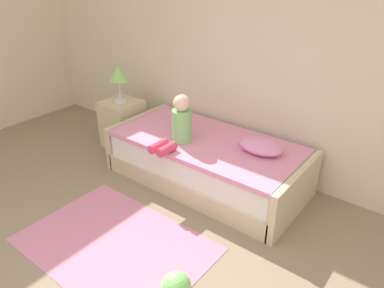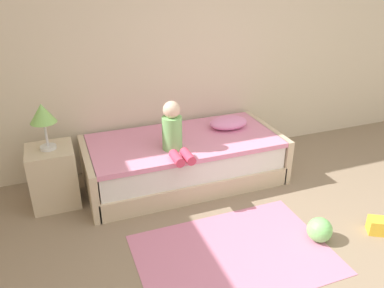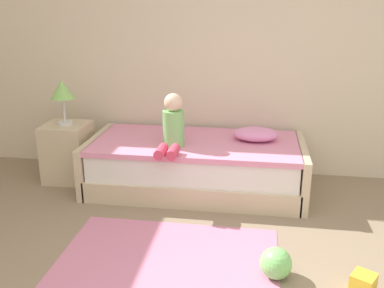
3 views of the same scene
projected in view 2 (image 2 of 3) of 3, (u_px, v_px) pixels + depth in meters
The scene contains 9 objects.
wall_rear at pixel (201, 36), 4.34m from camera, with size 7.20×0.10×2.90m, color beige.
bed at pixel (184, 160), 4.21m from camera, with size 2.11×1.00×0.50m.
nightstand at pixel (53, 176), 3.79m from camera, with size 0.44×0.44×0.60m, color beige.
table_lamp at pixel (43, 116), 3.51m from camera, with size 0.24×0.24×0.45m.
child_figure at pixel (174, 132), 3.76m from camera, with size 0.20×0.51×0.50m.
pillow at pixel (228, 123), 4.34m from camera, with size 0.44×0.30×0.13m, color #EA8CC6.
toy_ball at pixel (320, 230), 3.33m from camera, with size 0.22×0.22×0.22m, color #7FD872.
area_rug at pixel (234, 254), 3.21m from camera, with size 1.60×1.10×0.01m, color pink.
toy_block at pixel (376, 226), 3.45m from camera, with size 0.14×0.14×0.14m, color yellow.
Camera 2 is at (-1.67, -1.52, 2.21)m, focal length 36.05 mm.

